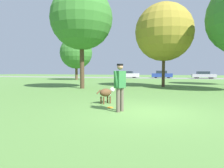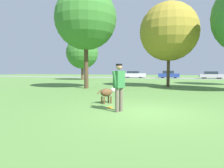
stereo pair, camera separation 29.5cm
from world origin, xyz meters
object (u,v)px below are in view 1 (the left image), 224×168
(tree_far_left, at_px, (76,53))
(tree_near_left, at_px, (82,19))
(frisbee, at_px, (110,107))
(parked_car_white, at_px, (128,74))
(parked_car_blue, at_px, (162,75))
(person, at_px, (120,84))
(parked_car_silver, at_px, (203,75))
(dog, at_px, (107,93))
(tree_mid_center, at_px, (164,32))

(tree_far_left, height_order, tree_near_left, tree_near_left)
(tree_far_left, bearing_deg, frisbee, -60.44)
(tree_far_left, height_order, parked_car_white, tree_far_left)
(parked_car_white, height_order, parked_car_blue, parked_car_blue)
(person, bearing_deg, parked_car_white, 35.03)
(person, relative_size, parked_car_silver, 0.41)
(tree_near_left, relative_size, parked_car_blue, 2.05)
(frisbee, xyz_separation_m, tree_far_left, (-11.82, 20.85, 4.16))
(parked_car_white, distance_m, parked_car_silver, 13.84)
(person, distance_m, parked_car_silver, 33.23)
(parked_car_silver, bearing_deg, person, -104.86)
(dog, xyz_separation_m, tree_far_left, (-11.38, 19.93, 3.71))
(parked_car_white, relative_size, parked_car_silver, 1.10)
(tree_mid_center, distance_m, parked_car_blue, 21.51)
(person, distance_m, tree_far_left, 24.96)
(frisbee, bearing_deg, dog, 115.56)
(person, height_order, frisbee, person)
(dog, distance_m, parked_car_blue, 31.01)
(dog, relative_size, parked_car_white, 0.19)
(tree_far_left, distance_m, tree_mid_center, 16.75)
(frisbee, relative_size, tree_near_left, 0.03)
(person, xyz_separation_m, tree_mid_center, (1.03, 11.40, 3.76))
(tree_mid_center, bearing_deg, dog, -101.49)
(tree_near_left, bearing_deg, person, -57.17)
(dog, bearing_deg, frisbee, -119.58)
(parked_car_white, bearing_deg, tree_mid_center, -71.73)
(frisbee, bearing_deg, parked_car_white, 100.80)
(tree_far_left, bearing_deg, parked_car_white, 61.46)
(person, xyz_separation_m, parked_car_blue, (0.05, 32.50, -0.29))
(person, xyz_separation_m, tree_far_left, (-12.36, 21.44, 3.20))
(parked_car_white, xyz_separation_m, parked_car_blue, (6.61, 0.38, 0.03))
(tree_far_left, bearing_deg, person, -60.04)
(dog, bearing_deg, tree_mid_center, 23.37)
(parked_car_blue, relative_size, parked_car_silver, 0.95)
(tree_near_left, bearing_deg, tree_mid_center, 29.89)
(tree_far_left, distance_m, parked_car_white, 12.66)
(parked_car_silver, bearing_deg, dog, -107.16)
(frisbee, relative_size, parked_car_blue, 0.06)
(frisbee, relative_size, tree_mid_center, 0.03)
(tree_mid_center, height_order, parked_car_blue, tree_mid_center)
(tree_mid_center, xyz_separation_m, parked_car_blue, (-0.98, 21.10, -4.05))
(frisbee, xyz_separation_m, tree_mid_center, (1.57, 10.81, 4.72))
(tree_far_left, relative_size, parked_car_silver, 1.65)
(dog, bearing_deg, person, -112.31)
(frisbee, xyz_separation_m, parked_car_blue, (0.59, 31.91, 0.67))
(tree_far_left, height_order, parked_car_blue, tree_far_left)
(parked_car_white, xyz_separation_m, parked_car_silver, (13.84, 0.29, -0.01))
(dog, distance_m, tree_far_left, 23.25)
(tree_near_left, distance_m, parked_car_white, 24.75)
(person, distance_m, parked_car_white, 32.79)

